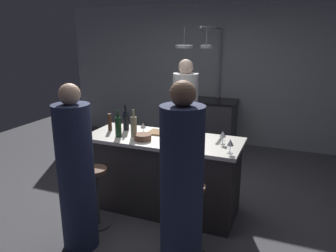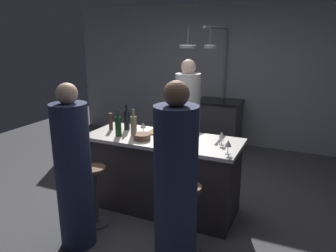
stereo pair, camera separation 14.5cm
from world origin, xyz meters
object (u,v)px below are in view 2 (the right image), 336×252
chef (187,123)px  pepper_mill (111,121)px  wine_glass_near_left_guest (228,144)px  mixing_bowl_steel (181,144)px  mixing_bowl_ceramic (191,134)px  mixing_bowl_wooden (142,137)px  potted_plant (90,142)px  bar_stool_left (95,193)px  wine_glass_by_chef (222,135)px  stove_range (218,124)px  wine_bottle_white (134,126)px  guest_left (74,174)px  wine_bottle_red (118,126)px  wine_glass_near_right_guest (143,126)px  wine_bottle_dark (127,120)px  cutting_board (162,133)px  guest_right (176,191)px  bar_stool_right (187,215)px

chef → pepper_mill: chef is taller
wine_glass_near_left_guest → mixing_bowl_steel: size_ratio=0.73×
mixing_bowl_ceramic → mixing_bowl_wooden: bearing=-146.9°
potted_plant → bar_stool_left: bearing=-51.1°
bar_stool_left → wine_glass_by_chef: size_ratio=4.66×
mixing_bowl_ceramic → mixing_bowl_steel: bearing=-87.7°
chef → stove_range: bearing=85.8°
potted_plant → wine_glass_by_chef: (2.48, -0.92, 0.71)m
wine_bottle_white → wine_glass_by_chef: bearing=5.9°
guest_left → wine_bottle_white: bearing=80.5°
wine_bottle_red → potted_plant: bearing=139.6°
bar_stool_left → wine_bottle_white: bearing=70.8°
wine_glass_near_right_guest → pepper_mill: bearing=179.1°
wine_glass_near_left_guest → wine_glass_near_right_guest: bearing=167.2°
wine_bottle_dark → wine_glass_near_right_guest: (0.28, -0.09, -0.02)m
chef → cutting_board: size_ratio=5.36×
guest_right → potted_plant: 3.09m
wine_glass_by_chef → potted_plant: bearing=159.6°
guest_right → wine_glass_by_chef: guest_right is taller
guest_left → potted_plant: (-1.31, 1.92, -0.46)m
stove_range → potted_plant: stove_range is taller
wine_glass_near_right_guest → guest_left: bearing=-102.5°
stove_range → bar_stool_left: stove_range is taller
wine_bottle_dark → wine_bottle_white: size_ratio=1.00×
chef → guest_left: bearing=-100.8°
wine_glass_near_right_guest → mixing_bowl_wooden: size_ratio=0.76×
wine_glass_near_right_guest → mixing_bowl_ceramic: bearing=12.3°
wine_bottle_red → mixing_bowl_ceramic: wine_bottle_red is taller
chef → wine_bottle_dark: size_ratio=5.39×
potted_plant → mixing_bowl_steel: bearing=-28.8°
guest_left → cutting_board: guest_left is taller
bar_stool_right → wine_glass_near_right_guest: (-0.82, 0.65, 0.63)m
chef → wine_bottle_dark: chef is taller
wine_bottle_red → chef: bearing=72.3°
pepper_mill → wine_glass_by_chef: bearing=-0.1°
mixing_bowl_steel → guest_left: bearing=-136.1°
pepper_mill → mixing_bowl_ceramic: bearing=6.5°
chef → wine_glass_near_right_guest: bearing=-99.1°
stove_range → wine_bottle_white: bearing=-97.6°
bar_stool_left → wine_bottle_red: bearing=85.7°
pepper_mill → wine_glass_near_right_guest: 0.46m
bar_stool_right → guest_left: guest_left is taller
chef → wine_glass_near_left_guest: bearing=-54.8°
guest_right → wine_bottle_red: 1.35m
stove_range → wine_bottle_dark: size_ratio=2.80×
wine_glass_near_left_guest → wine_bottle_dark: bearing=166.0°
potted_plant → wine_glass_by_chef: wine_glass_by_chef is taller
cutting_board → pepper_mill: 0.66m
wine_glass_near_right_guest → mixing_bowl_steel: bearing=-22.1°
mixing_bowl_steel → stove_range: bearing=96.6°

